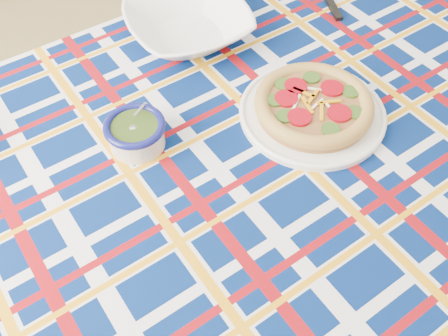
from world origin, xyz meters
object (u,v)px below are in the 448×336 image
dining_table (235,164)px  serving_bowl (188,25)px  pesto_bowl (136,132)px  main_focaccia_plate (314,105)px

dining_table → serving_bowl: serving_bowl is taller
dining_table → pesto_bowl: 0.25m
serving_bowl → pesto_bowl: bearing=-131.4°
pesto_bowl → dining_table: bearing=-23.8°
main_focaccia_plate → pesto_bowl: bearing=165.5°
main_focaccia_plate → pesto_bowl: (-0.39, 0.10, 0.01)m
dining_table → main_focaccia_plate: size_ratio=5.45×
dining_table → serving_bowl: 0.41m
pesto_bowl → serving_bowl: (0.26, 0.30, -0.00)m
main_focaccia_plate → dining_table: bearing=175.8°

